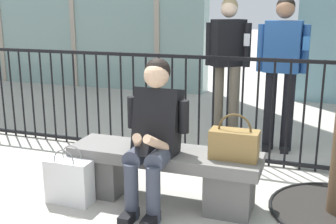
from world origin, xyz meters
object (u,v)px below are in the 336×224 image
handbag_on_bench (234,144)px  bystander_at_railing (282,63)px  shopping_bag (69,181)px  stone_bench (164,170)px  seated_person_with_phone (154,131)px  bystander_further_back (228,58)px

handbag_on_bench → bystander_at_railing: bearing=83.1°
bystander_at_railing → handbag_on_bench: bearing=-96.9°
shopping_bag → bystander_at_railing: 2.61m
stone_bench → handbag_on_bench: bearing=-1.0°
handbag_on_bench → bystander_at_railing: (0.20, 1.67, 0.43)m
seated_person_with_phone → bystander_at_railing: (0.82, 1.79, 0.35)m
handbag_on_bench → shopping_bag: bearing=-167.5°
seated_person_with_phone → bystander_further_back: (0.16, 2.10, 0.35)m
shopping_bag → seated_person_with_phone: bearing=14.0°
stone_bench → seated_person_with_phone: 0.40m
stone_bench → bystander_further_back: 2.10m
bystander_at_railing → seated_person_with_phone: bearing=-114.7°
handbag_on_bench → bystander_further_back: 2.08m
shopping_bag → handbag_on_bench: bearing=12.5°
bystander_at_railing → stone_bench: bearing=-115.2°
shopping_bag → stone_bench: bearing=22.4°
shopping_bag → bystander_further_back: size_ratio=0.28×
bystander_further_back → handbag_on_bench: bearing=-76.8°
stone_bench → bystander_further_back: bystander_further_back is taller
stone_bench → bystander_further_back: bearing=86.6°
stone_bench → seated_person_with_phone: (-0.04, -0.13, 0.38)m
bystander_at_railing → bystander_further_back: 0.73m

